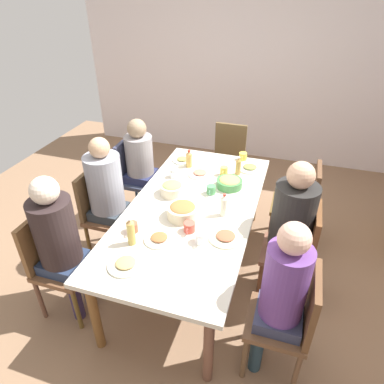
{
  "coord_description": "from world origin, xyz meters",
  "views": [
    {
      "loc": [
        2.28,
        0.73,
        2.4
      ],
      "look_at": [
        0.0,
        0.0,
        0.88
      ],
      "focal_mm": 32.18,
      "sensor_mm": 36.0,
      "label": 1
    }
  ],
  "objects_px": {
    "plate_2": "(200,173)",
    "plate_4": "(126,264)",
    "cup_6": "(201,238)",
    "chair_3": "(55,259)",
    "dining_table": "(192,213)",
    "bottle_1": "(189,159)",
    "bottle_2": "(131,232)",
    "person_6": "(141,160)",
    "chair_2": "(228,157)",
    "plate_3": "(183,160)",
    "chair_6": "(135,174)",
    "bottle_3": "(224,205)",
    "chair_1": "(301,202)",
    "bottle_0": "(238,166)",
    "cup_1": "(189,227)",
    "bowl_2": "(183,211)",
    "cup_2": "(174,173)",
    "plate_0": "(250,168)",
    "chair_4": "(297,248)",
    "chair_0": "(102,209)",
    "plate_5": "(159,238)",
    "bowl_1": "(229,183)",
    "cup_5": "(243,156)",
    "cup_3": "(132,227)",
    "plate_1": "(226,237)",
    "person_4": "(291,221)",
    "bowl_0": "(172,188)",
    "person_3": "(58,238)",
    "person_0": "(107,190)",
    "cup_4": "(224,171)",
    "cup_0": "(211,190)"
  },
  "relations": [
    {
      "from": "plate_2",
      "to": "plate_4",
      "type": "relative_size",
      "value": 0.93
    },
    {
      "from": "cup_6",
      "to": "chair_3",
      "type": "bearing_deg",
      "value": -74.72
    },
    {
      "from": "dining_table",
      "to": "bottle_1",
      "type": "relative_size",
      "value": 11.65
    },
    {
      "from": "bottle_2",
      "to": "person_6",
      "type": "bearing_deg",
      "value": -157.52
    },
    {
      "from": "chair_2",
      "to": "person_6",
      "type": "relative_size",
      "value": 0.77
    },
    {
      "from": "plate_3",
      "to": "person_6",
      "type": "bearing_deg",
      "value": -81.85
    },
    {
      "from": "chair_6",
      "to": "bottle_3",
      "type": "bearing_deg",
      "value": 57.82
    },
    {
      "from": "chair_1",
      "to": "bottle_0",
      "type": "xyz_separation_m",
      "value": [
        0.03,
        -0.64,
        0.31
      ]
    },
    {
      "from": "cup_1",
      "to": "person_6",
      "type": "bearing_deg",
      "value": -139.12
    },
    {
      "from": "bowl_2",
      "to": "cup_2",
      "type": "relative_size",
      "value": 2.17
    },
    {
      "from": "plate_0",
      "to": "cup_1",
      "type": "bearing_deg",
      "value": -13.69
    },
    {
      "from": "dining_table",
      "to": "chair_2",
      "type": "height_order",
      "value": "chair_2"
    },
    {
      "from": "chair_4",
      "to": "plate_4",
      "type": "relative_size",
      "value": 3.6
    },
    {
      "from": "chair_3",
      "to": "cup_2",
      "type": "xyz_separation_m",
      "value": [
        -1.14,
        0.58,
        0.26
      ]
    },
    {
      "from": "chair_0",
      "to": "bottle_3",
      "type": "distance_m",
      "value": 1.22
    },
    {
      "from": "plate_5",
      "to": "chair_3",
      "type": "bearing_deg",
      "value": -73.97
    },
    {
      "from": "bowl_1",
      "to": "cup_5",
      "type": "xyz_separation_m",
      "value": [
        -0.58,
        0.02,
        -0.01
      ]
    },
    {
      "from": "chair_4",
      "to": "plate_0",
      "type": "distance_m",
      "value": 1.01
    },
    {
      "from": "cup_3",
      "to": "plate_1",
      "type": "bearing_deg",
      "value": 101.1
    },
    {
      "from": "bottle_2",
      "to": "plate_3",
      "type": "bearing_deg",
      "value": -176.78
    },
    {
      "from": "person_4",
      "to": "cup_2",
      "type": "xyz_separation_m",
      "value": [
        -0.43,
        -1.13,
        0.0
      ]
    },
    {
      "from": "chair_0",
      "to": "chair_2",
      "type": "bearing_deg",
      "value": 148.07
    },
    {
      "from": "chair_0",
      "to": "chair_3",
      "type": "distance_m",
      "value": 0.71
    },
    {
      "from": "plate_3",
      "to": "bowl_0",
      "type": "distance_m",
      "value": 0.64
    },
    {
      "from": "plate_5",
      "to": "bottle_1",
      "type": "relative_size",
      "value": 1.24
    },
    {
      "from": "plate_0",
      "to": "plate_3",
      "type": "height_order",
      "value": "same"
    },
    {
      "from": "plate_4",
      "to": "cup_3",
      "type": "distance_m",
      "value": 0.37
    },
    {
      "from": "chair_6",
      "to": "cup_1",
      "type": "relative_size",
      "value": 7.29
    },
    {
      "from": "plate_2",
      "to": "plate_4",
      "type": "xyz_separation_m",
      "value": [
        1.35,
        -0.12,
        0.0
      ]
    },
    {
      "from": "cup_2",
      "to": "bottle_1",
      "type": "distance_m",
      "value": 0.26
    },
    {
      "from": "chair_4",
      "to": "plate_0",
      "type": "bearing_deg",
      "value": -146.27
    },
    {
      "from": "plate_2",
      "to": "bowl_1",
      "type": "distance_m",
      "value": 0.35
    },
    {
      "from": "cup_2",
      "to": "plate_2",
      "type": "bearing_deg",
      "value": 117.84
    },
    {
      "from": "chair_1",
      "to": "bottle_3",
      "type": "distance_m",
      "value": 1.02
    },
    {
      "from": "person_3",
      "to": "plate_2",
      "type": "xyz_separation_m",
      "value": [
        -1.26,
        0.72,
        -0.01
      ]
    },
    {
      "from": "person_0",
      "to": "bowl_1",
      "type": "relative_size",
      "value": 5.3
    },
    {
      "from": "cup_2",
      "to": "cup_4",
      "type": "xyz_separation_m",
      "value": [
        -0.18,
        0.45,
        0.0
      ]
    },
    {
      "from": "chair_6",
      "to": "plate_2",
      "type": "height_order",
      "value": "chair_6"
    },
    {
      "from": "cup_3",
      "to": "cup_1",
      "type": "bearing_deg",
      "value": 108.22
    },
    {
      "from": "person_4",
      "to": "bottle_3",
      "type": "xyz_separation_m",
      "value": [
        0.03,
        -0.53,
        0.06
      ]
    },
    {
      "from": "chair_6",
      "to": "cup_0",
      "type": "relative_size",
      "value": 7.78
    },
    {
      "from": "plate_4",
      "to": "plate_5",
      "type": "relative_size",
      "value": 1.1
    },
    {
      "from": "plate_0",
      "to": "cup_3",
      "type": "height_order",
      "value": "cup_3"
    },
    {
      "from": "person_0",
      "to": "plate_4",
      "type": "bearing_deg",
      "value": 36.82
    },
    {
      "from": "chair_1",
      "to": "cup_3",
      "type": "bearing_deg",
      "value": -46.72
    },
    {
      "from": "plate_3",
      "to": "dining_table",
      "type": "bearing_deg",
      "value": 24.42
    },
    {
      "from": "chair_1",
      "to": "bottle_1",
      "type": "distance_m",
      "value": 1.19
    },
    {
      "from": "person_4",
      "to": "bottle_1",
      "type": "bearing_deg",
      "value": -122.66
    },
    {
      "from": "cup_5",
      "to": "cup_6",
      "type": "xyz_separation_m",
      "value": [
        1.41,
        -0.05,
        0.0
      ]
    },
    {
      "from": "plate_2",
      "to": "plate_4",
      "type": "bearing_deg",
      "value": -5.2
    }
  ]
}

